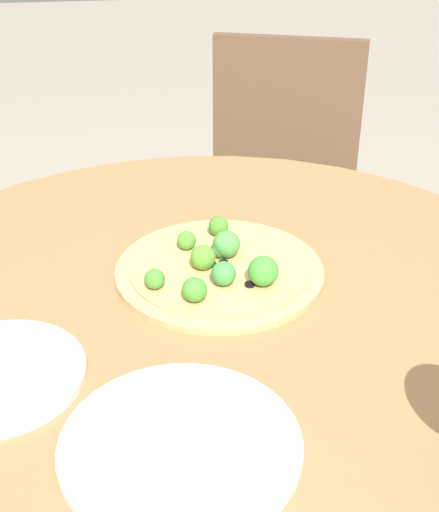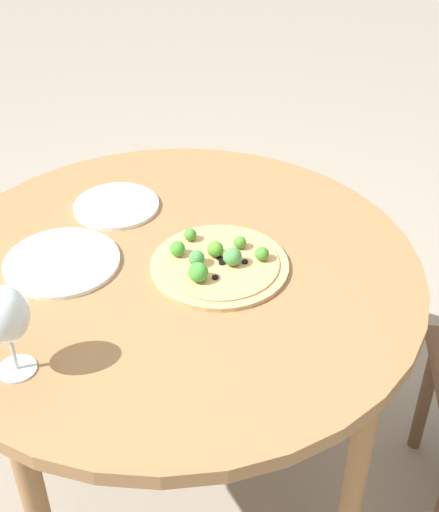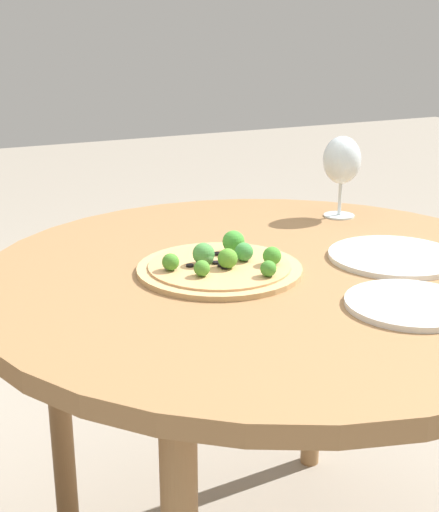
{
  "view_description": "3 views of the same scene",
  "coord_description": "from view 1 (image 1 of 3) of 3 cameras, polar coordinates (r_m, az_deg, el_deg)",
  "views": [
    {
      "loc": [
        0.09,
        0.77,
        1.27
      ],
      "look_at": [
        -0.02,
        -0.1,
        0.75
      ],
      "focal_mm": 50.0,
      "sensor_mm": 36.0,
      "label": 1
    },
    {
      "loc": [
        -1.22,
        0.16,
        1.66
      ],
      "look_at": [
        -0.02,
        -0.1,
        0.75
      ],
      "focal_mm": 50.0,
      "sensor_mm": 36.0,
      "label": 2
    },
    {
      "loc": [
        1.07,
        -0.64,
        1.15
      ],
      "look_at": [
        -0.02,
        -0.1,
        0.75
      ],
      "focal_mm": 50.0,
      "sensor_mm": 36.0,
      "label": 3
    }
  ],
  "objects": [
    {
      "name": "plate_far",
      "position": [
        0.76,
        -3.14,
        -14.87
      ],
      "size": [
        0.25,
        0.25,
        0.01
      ],
      "color": "silver",
      "rests_on": "dining_table"
    },
    {
      "name": "dining_table",
      "position": [
        0.99,
        -0.67,
        -7.98
      ],
      "size": [
        1.08,
        1.08,
        0.72
      ],
      "color": "olive",
      "rests_on": "ground_plane"
    },
    {
      "name": "pizza",
      "position": [
        1.02,
        -0.02,
        -0.95
      ],
      "size": [
        0.3,
        0.3,
        0.06
      ],
      "color": "tan",
      "rests_on": "dining_table"
    },
    {
      "name": "chair",
      "position": [
        1.83,
        4.72,
        4.32
      ],
      "size": [
        0.5,
        0.5,
        0.85
      ],
      "rotation": [
        0.0,
        0.0,
        -3.45
      ],
      "color": "brown",
      "rests_on": "ground_plane"
    }
  ]
}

